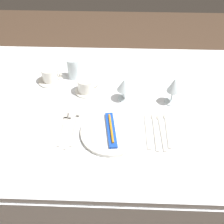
# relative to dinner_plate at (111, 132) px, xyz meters

# --- Properties ---
(ground_plane) EXTENTS (6.00, 6.00, 0.00)m
(ground_plane) POSITION_rel_dinner_plate_xyz_m (-0.03, 0.22, -0.75)
(ground_plane) COLOR #4C3828
(dining_table) EXTENTS (1.80, 1.11, 0.74)m
(dining_table) POSITION_rel_dinner_plate_xyz_m (-0.03, 0.22, -0.09)
(dining_table) COLOR white
(dining_table) RESTS_ON ground
(dinner_plate) EXTENTS (0.28, 0.28, 0.02)m
(dinner_plate) POSITION_rel_dinner_plate_xyz_m (0.00, 0.00, 0.00)
(dinner_plate) COLOR white
(dinner_plate) RESTS_ON dining_table
(toothbrush_package) EXTENTS (0.06, 0.21, 0.02)m
(toothbrush_package) POSITION_rel_dinner_plate_xyz_m (0.00, -0.00, 0.02)
(toothbrush_package) COLOR blue
(toothbrush_package) RESTS_ON dinner_plate
(fork_outer) EXTENTS (0.02, 0.22, 0.00)m
(fork_outer) POSITION_rel_dinner_plate_xyz_m (-0.17, 0.04, -0.01)
(fork_outer) COLOR beige
(fork_outer) RESTS_ON dining_table
(fork_inner) EXTENTS (0.03, 0.22, 0.00)m
(fork_inner) POSITION_rel_dinner_plate_xyz_m (-0.20, 0.02, -0.01)
(fork_inner) COLOR beige
(fork_inner) RESTS_ON dining_table
(fork_salad) EXTENTS (0.02, 0.21, 0.00)m
(fork_salad) POSITION_rel_dinner_plate_xyz_m (-0.22, 0.03, -0.01)
(fork_salad) COLOR beige
(fork_salad) RESTS_ON dining_table
(dinner_knife) EXTENTS (0.02, 0.21, 0.00)m
(dinner_knife) POSITION_rel_dinner_plate_xyz_m (0.17, 0.01, -0.01)
(dinner_knife) COLOR beige
(dinner_knife) RESTS_ON dining_table
(spoon_soup) EXTENTS (0.03, 0.23, 0.01)m
(spoon_soup) POSITION_rel_dinner_plate_xyz_m (0.20, 0.04, -0.01)
(spoon_soup) COLOR beige
(spoon_soup) RESTS_ON dining_table
(spoon_dessert) EXTENTS (0.03, 0.23, 0.01)m
(spoon_dessert) POSITION_rel_dinner_plate_xyz_m (0.23, 0.04, -0.01)
(spoon_dessert) COLOR beige
(spoon_dessert) RESTS_ON dining_table
(spoon_tea) EXTENTS (0.03, 0.22, 0.01)m
(spoon_tea) POSITION_rel_dinner_plate_xyz_m (0.26, 0.05, -0.01)
(spoon_tea) COLOR beige
(spoon_tea) RESTS_ON dining_table
(saucer_left) EXTENTS (0.14, 0.14, 0.01)m
(saucer_left) POSITION_rel_dinner_plate_xyz_m (-0.36, 0.38, -0.00)
(saucer_left) COLOR white
(saucer_left) RESTS_ON dining_table
(coffee_cup_left) EXTENTS (0.11, 0.09, 0.07)m
(coffee_cup_left) POSITION_rel_dinner_plate_xyz_m (-0.36, 0.38, 0.04)
(coffee_cup_left) COLOR white
(coffee_cup_left) RESTS_ON saucer_left
(saucer_right) EXTENTS (0.12, 0.12, 0.01)m
(saucer_right) POSITION_rel_dinner_plate_xyz_m (-0.15, 0.30, -0.00)
(saucer_right) COLOR white
(saucer_right) RESTS_ON dining_table
(coffee_cup_right) EXTENTS (0.11, 0.09, 0.07)m
(coffee_cup_right) POSITION_rel_dinner_plate_xyz_m (-0.14, 0.30, 0.04)
(coffee_cup_right) COLOR white
(coffee_cup_right) RESTS_ON saucer_right
(wine_glass_centre) EXTENTS (0.07, 0.07, 0.15)m
(wine_glass_centre) POSITION_rel_dinner_plate_xyz_m (0.30, 0.23, 0.09)
(wine_glass_centre) COLOR silver
(wine_glass_centre) RESTS_ON dining_table
(wine_glass_left) EXTENTS (0.07, 0.07, 0.13)m
(wine_glass_left) POSITION_rel_dinner_plate_xyz_m (0.06, 0.24, 0.08)
(wine_glass_left) COLOR silver
(wine_glass_left) RESTS_ON dining_table
(drink_tumbler) EXTENTS (0.07, 0.07, 0.12)m
(drink_tumbler) POSITION_rel_dinner_plate_xyz_m (-0.23, 0.43, 0.04)
(drink_tumbler) COLOR silver
(drink_tumbler) RESTS_ON dining_table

